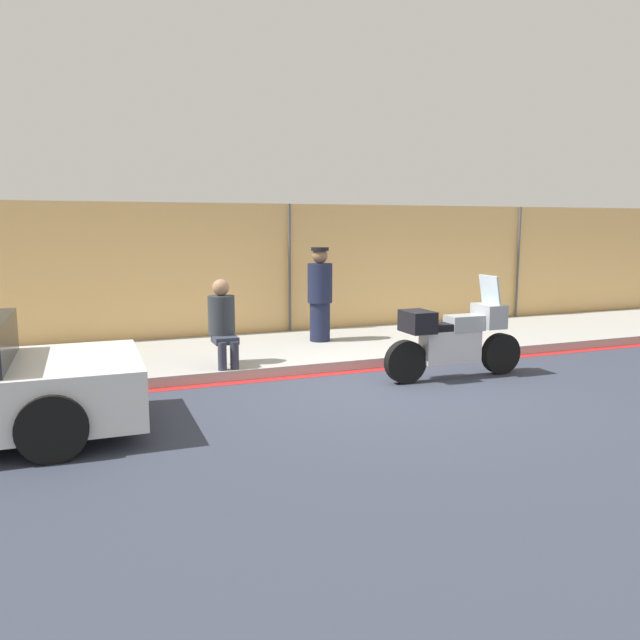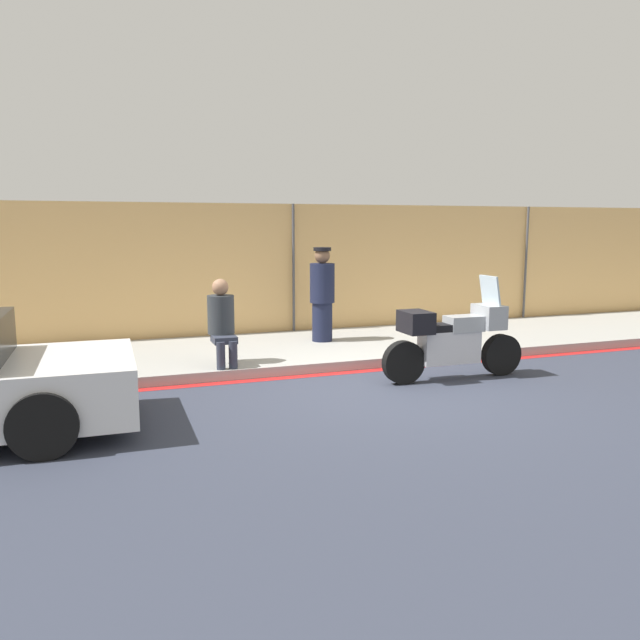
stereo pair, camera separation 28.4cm
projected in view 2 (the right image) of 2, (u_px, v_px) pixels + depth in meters
name	position (u px, v px, depth m)	size (l,w,h in m)	color
ground_plane	(381.00, 388.00, 8.44)	(120.00, 120.00, 0.00)	#333847
sidewalk	(319.00, 348.00, 10.76)	(39.74, 2.92, 0.15)	#9E9E99
curb_paint_stripe	(353.00, 372.00, 9.33)	(39.74, 0.18, 0.01)	red
storefront_fence	(292.00, 272.00, 12.02)	(37.75, 0.17, 2.58)	#E5B26B
motorcycle	(453.00, 338.00, 8.81)	(2.19, 0.51, 1.47)	black
officer_standing	(322.00, 294.00, 10.92)	(0.43, 0.43, 1.65)	#191E38
person_seated_on_curb	(222.00, 318.00, 9.08)	(0.39, 0.66, 1.25)	#2D3342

